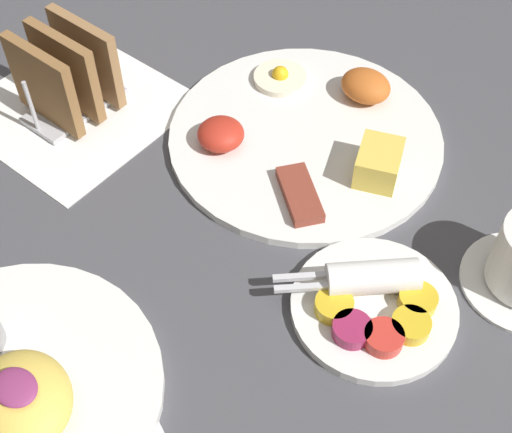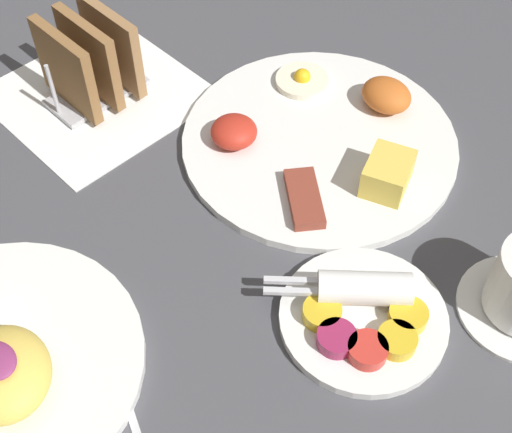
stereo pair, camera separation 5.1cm
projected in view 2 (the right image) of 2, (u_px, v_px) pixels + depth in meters
ground_plane at (179, 235)px, 0.72m from camera, size 3.00×3.00×0.00m
napkin_flat at (98, 95)px, 0.86m from camera, size 0.22×0.22×0.00m
plate_breakfast at (323, 139)px, 0.80m from camera, size 0.31×0.31×0.05m
plate_condiments at (364, 315)px, 0.65m from camera, size 0.17×0.16×0.04m
toast_rack at (90, 62)px, 0.82m from camera, size 0.10×0.12×0.10m
teaspoon at (123, 390)px, 0.61m from camera, size 0.12×0.06×0.01m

